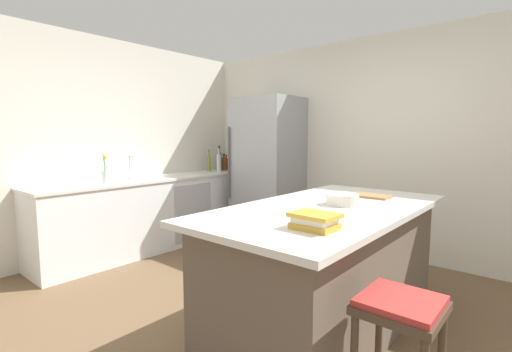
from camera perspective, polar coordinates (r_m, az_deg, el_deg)
The scene contains 17 objects.
ground_plane at distance 3.07m, azimuth -2.08°, elevation -21.40°, with size 7.20×7.20×0.00m, color brown.
wall_rear at distance 4.64m, azimuth 16.98°, elevation 4.49°, with size 6.00×0.10×2.60m, color silver.
wall_left at distance 4.73m, azimuth -24.73°, elevation 4.21°, with size 0.10×6.00×2.60m, color silver.
counter_run_left at distance 4.83m, azimuth -15.60°, elevation -5.55°, with size 0.64×2.97×0.90m.
kitchen_island at distance 2.77m, azimuth 11.06°, elevation -14.05°, with size 1.08×2.09×0.93m.
refrigerator at distance 4.94m, azimuth 1.85°, elevation 1.01°, with size 0.83×0.73×1.94m.
bar_stool at distance 1.92m, azimuth 21.76°, elevation -20.99°, with size 0.36×0.36×0.69m.
sink_faucet at distance 4.62m, azimuth -19.25°, elevation 1.42°, with size 0.15×0.05×0.30m.
flower_vase at distance 4.35m, azimuth -22.75°, elevation 0.34°, with size 0.07×0.07×0.33m.
hot_sauce_bottle at distance 5.67m, azimuth -4.70°, elevation 1.97°, with size 0.05×0.05×0.23m.
whiskey_bottle at distance 5.59m, azimuth -5.09°, elevation 2.01°, with size 0.08×0.08×0.25m.
wine_bottle at distance 5.51m, azimuth -5.82°, elevation 2.38°, with size 0.07×0.07×0.38m.
soda_bottle at distance 5.39m, azimuth -5.89°, elevation 2.21°, with size 0.07×0.07×0.36m.
olive_oil_bottle at distance 5.42m, azimuth -7.45°, elevation 2.00°, with size 0.05×0.05×0.32m.
cookbook_stack at distance 1.99m, azimuth 9.27°, elevation -7.02°, with size 0.26×0.20×0.09m.
mixing_bowl at distance 2.71m, azimuth 13.47°, elevation -3.60°, with size 0.24×0.24×0.08m.
cutting_board at distance 3.13m, azimuth 17.64°, elevation -3.01°, with size 0.31×0.20×0.02m.
Camera 1 is at (1.83, -2.01, 1.43)m, focal length 25.28 mm.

